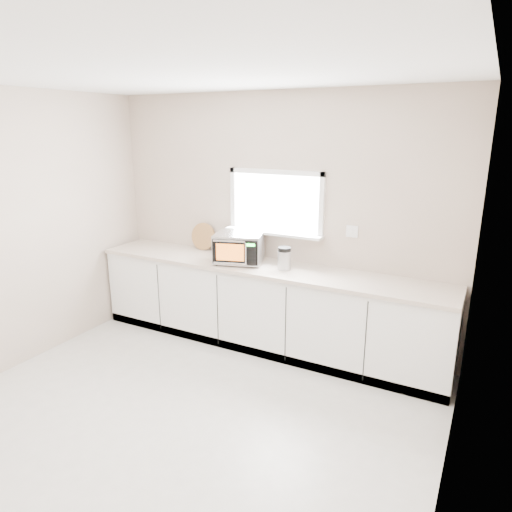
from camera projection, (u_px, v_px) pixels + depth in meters
The scene contains 8 objects.
ground at pixel (167, 430), 3.64m from camera, with size 4.00×4.00×0.00m, color beige.
back_wall at pixel (276, 219), 4.96m from camera, with size 4.00×0.17×2.70m.
cabinets at pixel (263, 307), 4.96m from camera, with size 3.92×0.60×0.88m, color white.
countertop at pixel (263, 267), 4.83m from camera, with size 3.92×0.64×0.04m, color beige.
microwave at pixel (239, 248), 4.88m from camera, with size 0.59×0.52×0.32m.
knife_block at pixel (238, 254), 4.84m from camera, with size 0.12×0.20×0.27m.
cutting_board at pixel (203, 236), 5.41m from camera, with size 0.32×0.32×0.02m, color #AF8443.
coffee_grinder at pixel (284, 258), 4.67m from camera, with size 0.16×0.16×0.24m.
Camera 1 is at (2.09, -2.42, 2.33)m, focal length 32.00 mm.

